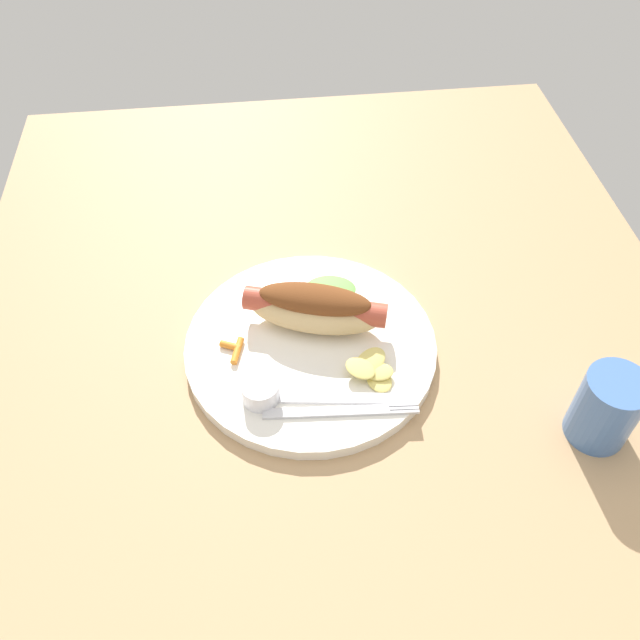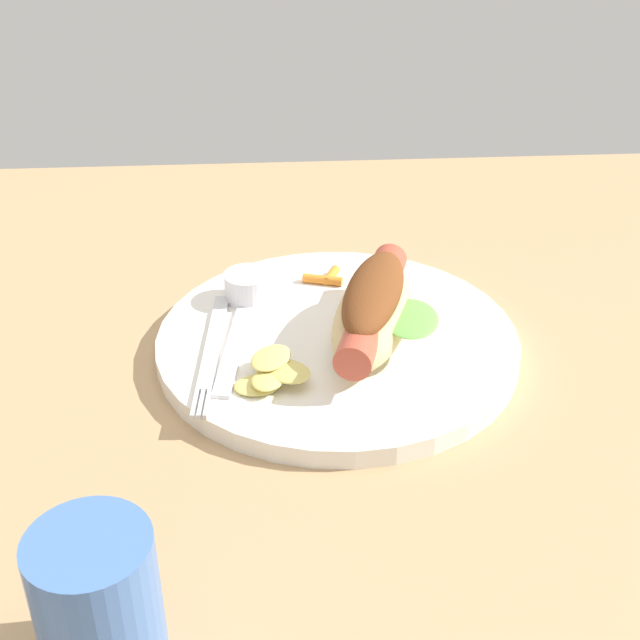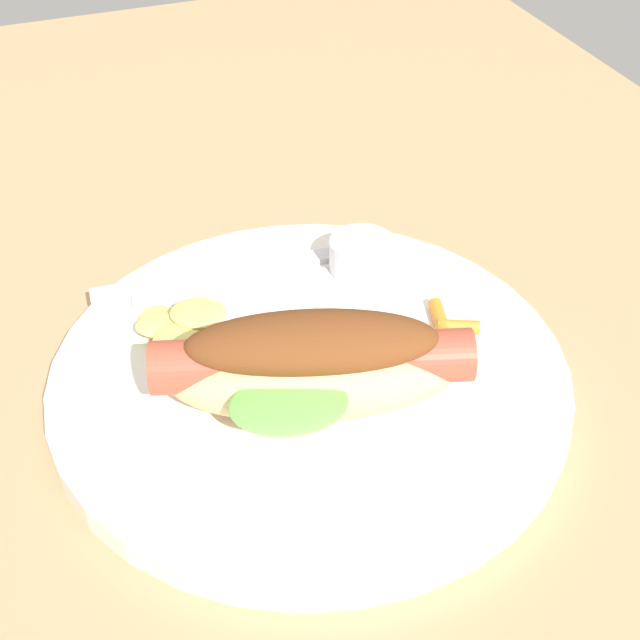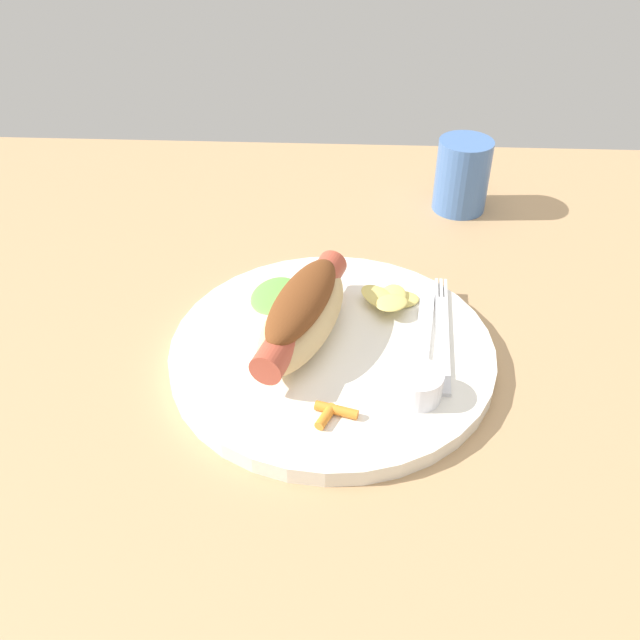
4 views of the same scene
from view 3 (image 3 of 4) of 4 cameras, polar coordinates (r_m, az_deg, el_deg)
The scene contains 8 objects.
ground_plane at distance 54.56cm, azimuth -4.19°, elevation -3.59°, with size 120.00×90.00×1.80cm, color tan.
plate at distance 51.84cm, azimuth -0.65°, elevation -3.68°, with size 29.59×29.59×1.60cm, color white.
hot_dog at distance 47.16cm, azimuth -0.52°, elevation -2.83°, with size 10.47×16.96×5.78cm.
sauce_ramekin at distance 57.59cm, azimuth 2.65°, elevation 3.98°, with size 4.12×4.12×2.51cm, color white.
fork at distance 58.28cm, azimuth -5.83°, elevation 3.00°, with size 2.42×16.90×0.40cm.
knife at distance 57.05cm, azimuth -4.22°, elevation 2.17°, with size 15.22×1.40×0.36cm, color silver.
chips_pile at distance 53.59cm, azimuth -9.06°, elevation -0.28°, with size 6.72×6.11×1.73cm.
carrot_garnish at distance 54.15cm, azimuth 8.08°, elevation -0.22°, with size 3.67×2.95×0.82cm.
Camera 3 is at (38.57, -10.40, 36.25)cm, focal length 50.56 mm.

